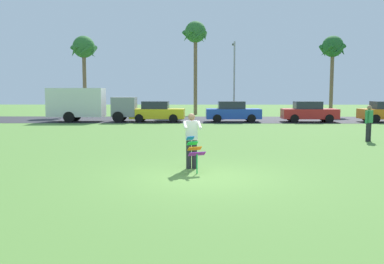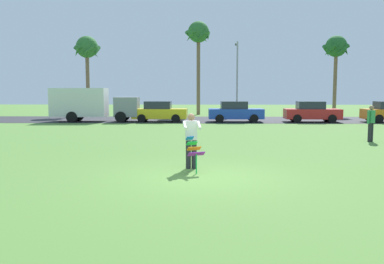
% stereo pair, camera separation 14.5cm
% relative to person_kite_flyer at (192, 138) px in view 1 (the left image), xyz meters
% --- Properties ---
extents(ground_plane, '(120.00, 120.00, 0.00)m').
position_rel_person_kite_flyer_xyz_m(ground_plane, '(0.37, -1.32, -0.95)').
color(ground_plane, '#568438').
extents(road_strip, '(120.00, 8.00, 0.01)m').
position_rel_person_kite_flyer_xyz_m(road_strip, '(0.37, 21.73, -0.95)').
color(road_strip, '#2D2D33').
rests_on(road_strip, ground).
extents(person_kite_flyer, '(0.59, 0.69, 1.73)m').
position_rel_person_kite_flyer_xyz_m(person_kite_flyer, '(0.00, 0.00, 0.00)').
color(person_kite_flyer, '#26262B').
rests_on(person_kite_flyer, ground).
extents(kite_held, '(0.60, 0.72, 1.06)m').
position_rel_person_kite_flyer_xyz_m(kite_held, '(0.10, -0.66, -0.25)').
color(kite_held, blue).
rests_on(kite_held, ground).
extents(parked_truck_grey_van, '(6.75, 2.24, 2.62)m').
position_rel_person_kite_flyer_xyz_m(parked_truck_grey_van, '(-8.41, 19.33, 0.46)').
color(parked_truck_grey_van, gray).
rests_on(parked_truck_grey_van, ground).
extents(parked_car_yellow, '(4.24, 1.92, 1.60)m').
position_rel_person_kite_flyer_xyz_m(parked_car_yellow, '(-2.98, 19.34, -0.18)').
color(parked_car_yellow, yellow).
rests_on(parked_car_yellow, ground).
extents(parked_car_blue, '(4.23, 1.90, 1.60)m').
position_rel_person_kite_flyer_xyz_m(parked_car_blue, '(2.92, 19.33, -0.18)').
color(parked_car_blue, '#2347B7').
rests_on(parked_car_blue, ground).
extents(parked_car_red, '(4.24, 1.92, 1.60)m').
position_rel_person_kite_flyer_xyz_m(parked_car_red, '(8.81, 19.34, -0.18)').
color(parked_car_red, red).
rests_on(parked_car_red, ground).
extents(palm_tree_left_near, '(2.58, 2.71, 7.67)m').
position_rel_person_kite_flyer_xyz_m(palm_tree_left_near, '(-10.81, 27.52, 5.37)').
color(palm_tree_left_near, brown).
rests_on(palm_tree_left_near, ground).
extents(palm_tree_right_near, '(2.58, 2.71, 9.27)m').
position_rel_person_kite_flyer_xyz_m(palm_tree_right_near, '(-0.04, 29.03, 6.84)').
color(palm_tree_right_near, brown).
rests_on(palm_tree_right_near, ground).
extents(palm_tree_centre_far, '(2.58, 2.71, 7.84)m').
position_rel_person_kite_flyer_xyz_m(palm_tree_centre_far, '(13.61, 29.16, 5.53)').
color(palm_tree_centre_far, brown).
rests_on(palm_tree_centre_far, ground).
extents(streetlight_pole, '(0.24, 1.65, 7.00)m').
position_rel_person_kite_flyer_xyz_m(streetlight_pole, '(3.63, 26.71, 3.05)').
color(streetlight_pole, '#9E9EA3').
rests_on(streetlight_pole, ground).
extents(person_walker_near, '(0.46, 0.40, 1.73)m').
position_rel_person_kite_flyer_xyz_m(person_walker_near, '(8.39, 7.07, -0.02)').
color(person_walker_near, '#26262B').
rests_on(person_walker_near, ground).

